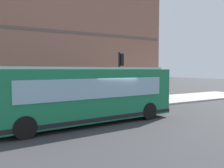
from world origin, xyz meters
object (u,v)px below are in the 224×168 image
Objects in this scene: city_bus_nearside at (88,95)px; pedestrian_near_hydrant at (121,91)px; traffic_light_near_corner at (121,69)px; pedestrian_by_light_pole at (152,87)px; newspaper_vending_box at (104,97)px; fire_hydrant at (103,102)px.

pedestrian_near_hydrant is (4.38, -4.96, -0.40)m from city_bus_nearside.
traffic_light_near_corner is 2.42m from pedestrian_near_hydrant.
pedestrian_by_light_pole is at bearing -66.57° from pedestrian_near_hydrant.
city_bus_nearside is 6.84m from newspaper_vending_box.
city_bus_nearside is at bearing 127.08° from traffic_light_near_corner.
traffic_light_near_corner is at bearing 145.74° from pedestrian_near_hydrant.
pedestrian_by_light_pole is (2.91, -7.22, 0.69)m from fire_hydrant.
city_bus_nearside is at bearing 141.97° from fire_hydrant.
traffic_light_near_corner reaches higher than city_bus_nearside.
pedestrian_near_hydrant is 1.94× the size of newspaper_vending_box.
newspaper_vending_box is (2.41, 0.09, -2.38)m from traffic_light_near_corner.
fire_hydrant is at bearing 148.94° from newspaper_vending_box.
traffic_light_near_corner is (3.07, -4.07, 1.43)m from city_bus_nearside.
traffic_light_near_corner is 2.33× the size of pedestrian_near_hydrant.
pedestrian_by_light_pole is 2.02× the size of newspaper_vending_box.
pedestrian_near_hydrant is at bearing -48.53° from city_bus_nearside.
traffic_light_near_corner is at bearing -52.92° from city_bus_nearside.
fire_hydrant is (3.72, -2.91, -1.04)m from city_bus_nearside.
pedestrian_by_light_pole is at bearing -56.83° from city_bus_nearside.
newspaper_vending_box is at bearing 41.64° from pedestrian_near_hydrant.
pedestrian_by_light_pole reaches higher than newspaper_vending_box.
pedestrian_near_hydrant is (1.31, -0.89, -1.83)m from traffic_light_near_corner.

